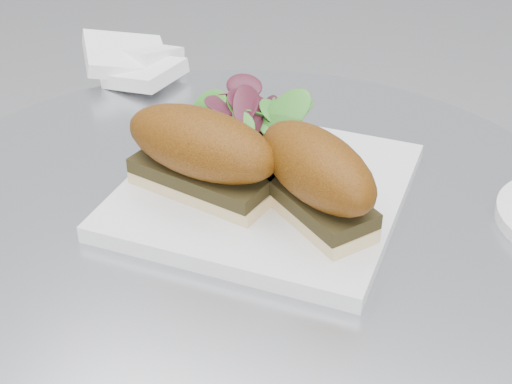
# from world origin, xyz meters

# --- Properties ---
(plate) EXTENTS (0.26, 0.26, 0.02)m
(plate) POSITION_xyz_m (0.00, 0.06, 0.74)
(plate) COLOR white
(plate) RESTS_ON table
(sandwich_left) EXTENTS (0.17, 0.09, 0.08)m
(sandwich_left) POSITION_xyz_m (-0.05, 0.02, 0.79)
(sandwich_left) COLOR beige
(sandwich_left) RESTS_ON plate
(sandwich_right) EXTENTS (0.15, 0.13, 0.08)m
(sandwich_right) POSITION_xyz_m (0.06, 0.02, 0.79)
(sandwich_right) COLOR beige
(sandwich_right) RESTS_ON plate
(salad) EXTENTS (0.12, 0.12, 0.05)m
(salad) POSITION_xyz_m (-0.05, 0.13, 0.77)
(salad) COLOR #3E8029
(salad) RESTS_ON plate
(napkin) EXTENTS (0.18, 0.18, 0.02)m
(napkin) POSITION_xyz_m (-0.26, 0.24, 0.74)
(napkin) COLOR white
(napkin) RESTS_ON table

